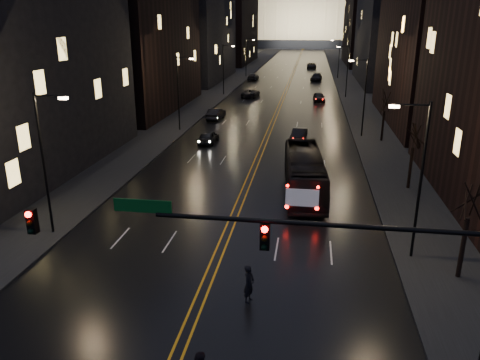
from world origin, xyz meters
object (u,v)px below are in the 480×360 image
at_px(bus, 304,173).
at_px(oncoming_car_b, 216,114).
at_px(oncoming_car_a, 208,137).
at_px(pedestrian_a, 249,284).
at_px(traffic_signal, 332,254).
at_px(receding_car_a, 299,135).

xyz_separation_m(bus, oncoming_car_b, (-12.62, 27.57, -0.86)).
relative_size(oncoming_car_a, oncoming_car_b, 0.92).
bearing_deg(oncoming_car_b, oncoming_car_a, 101.81).
height_order(bus, oncoming_car_a, bus).
bearing_deg(pedestrian_a, bus, 11.08).
bearing_deg(traffic_signal, pedestrian_a, 129.31).
xyz_separation_m(bus, receding_car_a, (-0.90, 16.99, -0.95)).
bearing_deg(traffic_signal, oncoming_car_a, 109.29).
relative_size(traffic_signal, pedestrian_a, 8.93).
height_order(oncoming_car_a, oncoming_car_b, oncoming_car_b).
height_order(traffic_signal, bus, traffic_signal).
distance_m(bus, oncoming_car_b, 30.33).
relative_size(receding_car_a, pedestrian_a, 2.16).
distance_m(oncoming_car_a, pedestrian_a, 31.33).
xyz_separation_m(traffic_signal, oncoming_car_a, (-12.06, 34.44, -4.37)).
xyz_separation_m(traffic_signal, oncoming_car_b, (-13.88, 47.67, -4.33)).
bearing_deg(traffic_signal, oncoming_car_b, 106.23).
bearing_deg(bus, oncoming_car_b, 110.14).
relative_size(bus, pedestrian_a, 6.06).
height_order(traffic_signal, oncoming_car_b, traffic_signal).
bearing_deg(oncoming_car_b, receding_car_a, 141.89).
distance_m(traffic_signal, pedestrian_a, 6.93).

